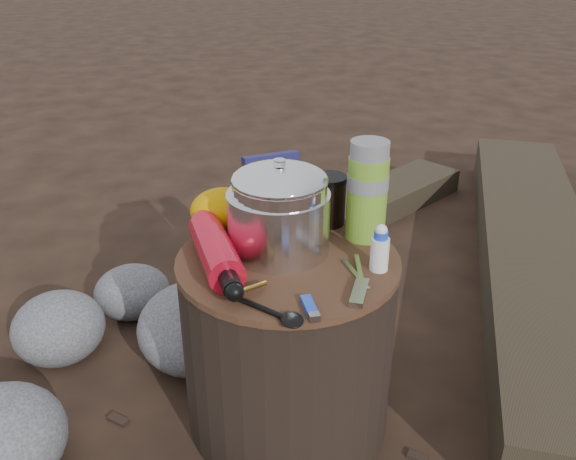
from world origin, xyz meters
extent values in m
plane|color=black|center=(0.00, 0.00, 0.00)|extent=(60.00, 60.00, 0.00)
cylinder|color=black|center=(0.00, 0.00, 0.21)|extent=(0.45, 0.45, 0.42)
cube|color=#30281C|center=(0.90, 0.46, 0.08)|extent=(1.12, 1.84, 0.16)
cube|color=#30281C|center=(0.46, 0.95, 0.05)|extent=(1.06, 0.78, 0.09)
cylinder|color=silver|center=(-0.01, 0.04, 0.48)|extent=(0.21, 0.21, 0.13)
cylinder|color=white|center=(-0.01, 0.03, 0.51)|extent=(0.19, 0.19, 0.19)
cylinder|color=#73A92C|center=(0.18, 0.06, 0.52)|extent=(0.09, 0.09, 0.21)
cylinder|color=black|center=(0.12, 0.14, 0.47)|extent=(0.07, 0.07, 0.11)
ellipsoid|color=#E19800|center=(-0.11, 0.15, 0.47)|extent=(0.14, 0.12, 0.10)
cube|color=#1A184F|center=(0.00, 0.17, 0.50)|extent=(0.13, 0.05, 0.16)
cube|color=blue|center=(0.00, -0.19, 0.42)|extent=(0.02, 0.07, 0.01)
cube|color=#B1B0B5|center=(0.10, -0.17, 0.42)|extent=(0.06, 0.09, 0.01)
cylinder|color=white|center=(0.16, -0.08, 0.46)|extent=(0.04, 0.04, 0.09)
camera|label=1|loc=(-0.22, -1.05, 1.01)|focal=37.73mm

